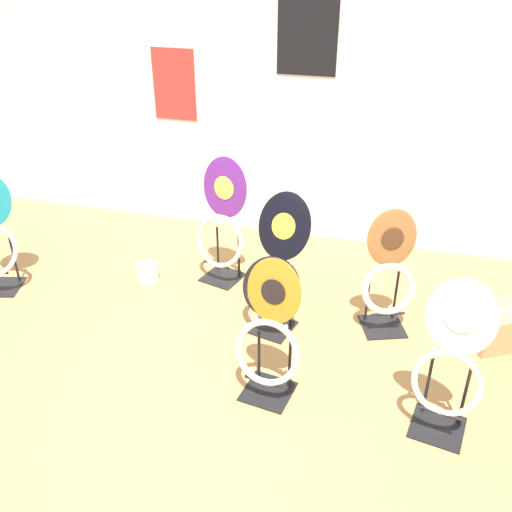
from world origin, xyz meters
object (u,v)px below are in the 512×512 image
Objects in this scene: toilet_seat_display_woodgrain at (389,276)px; storage_box at (504,325)px; toilet_seat_display_purple_note at (222,227)px; toilet_seat_display_orange_sun at (269,341)px; toilet_seat_display_jazz_black at (275,271)px; paint_can at (147,272)px; toilet_seat_display_white_plain at (452,359)px.

toilet_seat_display_woodgrain is 0.83m from storage_box.
toilet_seat_display_purple_note is 1.12× the size of toilet_seat_display_orange_sun.
toilet_seat_display_jazz_black reaches higher than paint_can.
toilet_seat_display_white_plain reaches higher than paint_can.
toilet_seat_display_white_plain is (0.97, -0.01, 0.10)m from toilet_seat_display_orange_sun.
paint_can is (-0.55, -0.20, -0.37)m from toilet_seat_display_purple_note.
toilet_seat_display_purple_note is 1.78× the size of storage_box.
toilet_seat_display_white_plain is at bearing -35.40° from toilet_seat_display_purple_note.
paint_can is 0.32× the size of storage_box.
toilet_seat_display_woodgrain is at bearing 13.68° from toilet_seat_display_jazz_black.
toilet_seat_display_purple_note reaches higher than storage_box.
toilet_seat_display_woodgrain reaches higher than toilet_seat_display_orange_sun.
toilet_seat_display_purple_note is 1.33m from toilet_seat_display_orange_sun.
toilet_seat_display_orange_sun is 0.99× the size of toilet_seat_display_woodgrain.
toilet_seat_display_jazz_black is (-0.13, 0.65, 0.06)m from toilet_seat_display_orange_sun.
storage_box is (1.37, 0.89, -0.25)m from toilet_seat_display_orange_sun.
toilet_seat_display_woodgrain is at bearing -175.79° from storage_box.
toilet_seat_display_woodgrain is (-0.37, 0.84, -0.06)m from toilet_seat_display_white_plain.
toilet_seat_display_orange_sun is (0.67, -1.15, -0.06)m from toilet_seat_display_purple_note.
toilet_seat_display_purple_note reaches higher than paint_can.
toilet_seat_display_jazz_black is 1.06× the size of toilet_seat_display_woodgrain.
storage_box is at bearing 32.89° from toilet_seat_display_orange_sun.
toilet_seat_display_purple_note is 1.11× the size of toilet_seat_display_woodgrain.
toilet_seat_display_orange_sun is at bearing 179.46° from toilet_seat_display_white_plain.
toilet_seat_display_purple_note is at bearing 120.03° from toilet_seat_display_orange_sun.
paint_can is at bearing 176.10° from toilet_seat_display_woodgrain.
paint_can is (-1.09, 0.30, -0.36)m from toilet_seat_display_jazz_black.
toilet_seat_display_purple_note is at bearing 165.61° from toilet_seat_display_woodgrain.
toilet_seat_display_jazz_black is at bearing -171.15° from storage_box.
toilet_seat_display_jazz_black is at bearing -15.36° from paint_can.
toilet_seat_display_purple_note reaches higher than toilet_seat_display_white_plain.
toilet_seat_display_jazz_black is at bearing -42.87° from toilet_seat_display_purple_note.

